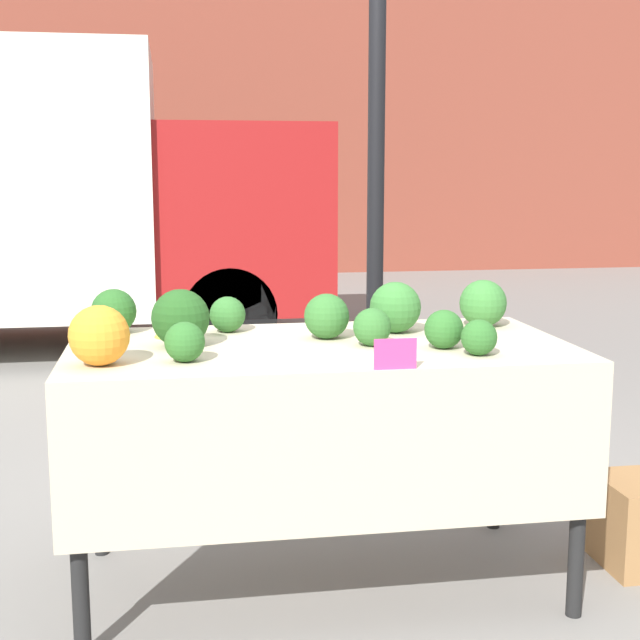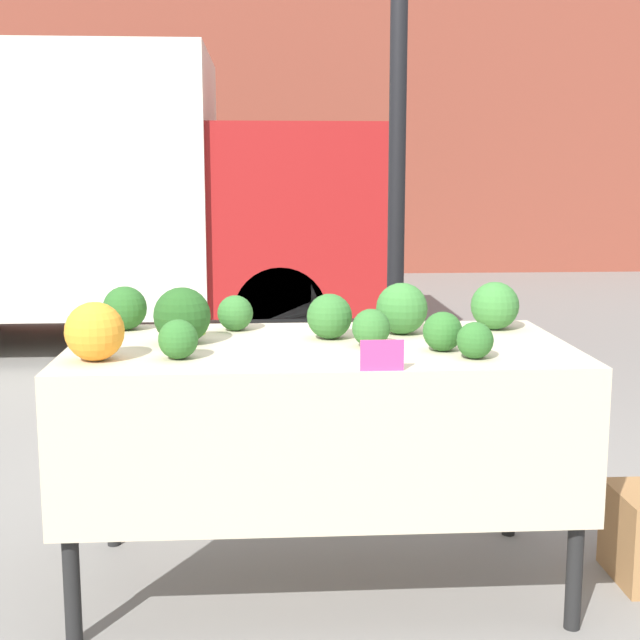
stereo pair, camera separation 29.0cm
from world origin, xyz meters
TOP-DOWN VIEW (x-y plane):
  - ground_plane at (0.00, 0.00)m, footprint 40.00×40.00m
  - building_facade at (0.00, 9.60)m, footprint 16.00×0.60m
  - tent_pole at (0.37, 0.79)m, footprint 0.07×0.07m
  - parked_truck at (-1.53, 4.48)m, footprint 4.20×1.85m
  - market_table at (0.00, -0.06)m, footprint 1.63×0.84m
  - orange_cauliflower at (-0.69, -0.22)m, footprint 0.18×0.18m
  - romanesco_head at (-0.46, 0.21)m, footprint 0.15×0.15m
  - broccoli_head_0 at (-0.28, 0.27)m, footprint 0.13×0.13m
  - broccoli_head_1 at (0.38, -0.14)m, footprint 0.13×0.13m
  - broccoli_head_2 at (0.16, -0.06)m, footprint 0.12×0.12m
  - broccoli_head_3 at (-0.44, -0.21)m, footprint 0.12×0.12m
  - broccoli_head_4 at (0.45, -0.26)m, footprint 0.11×0.11m
  - broccoli_head_5 at (0.64, 0.23)m, footprint 0.17×0.17m
  - broccoli_head_6 at (0.04, 0.09)m, footprint 0.15×0.15m
  - broccoli_head_7 at (-0.68, 0.31)m, footprint 0.16×0.16m
  - broccoli_head_8 at (0.29, 0.16)m, footprint 0.18×0.18m
  - broccoli_head_9 at (-0.45, 0.03)m, footprint 0.19×0.19m
  - price_sign at (0.15, -0.41)m, footprint 0.12×0.01m

SIDE VIEW (x-z plane):
  - ground_plane at x=0.00m, z-range 0.00..0.00m
  - market_table at x=0.00m, z-range 0.31..1.14m
  - price_sign at x=0.15m, z-range 0.83..0.92m
  - broccoli_head_4 at x=0.45m, z-range 0.83..0.95m
  - broccoli_head_3 at x=-0.44m, z-range 0.83..0.95m
  - romanesco_head at x=-0.46m, z-range 0.83..0.96m
  - broccoli_head_2 at x=0.16m, z-range 0.83..0.96m
  - broccoli_head_1 at x=0.38m, z-range 0.83..0.96m
  - broccoli_head_0 at x=-0.28m, z-range 0.83..0.96m
  - broccoli_head_6 at x=0.04m, z-range 0.83..0.99m
  - broccoli_head_7 at x=-0.68m, z-range 0.83..0.99m
  - broccoli_head_5 at x=0.64m, z-range 0.83..1.00m
  - orange_cauliflower at x=-0.69m, z-range 0.83..1.01m
  - broccoli_head_8 at x=0.29m, z-range 0.83..1.01m
  - broccoli_head_9 at x=-0.45m, z-range 0.83..1.02m
  - tent_pole at x=0.37m, z-range 0.00..2.24m
  - parked_truck at x=-1.53m, z-range 0.06..2.37m
  - building_facade at x=0.00m, z-range 0.00..5.07m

